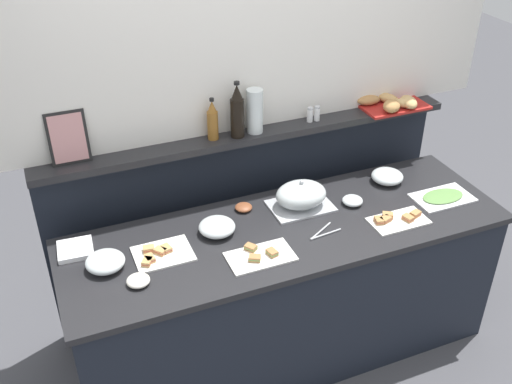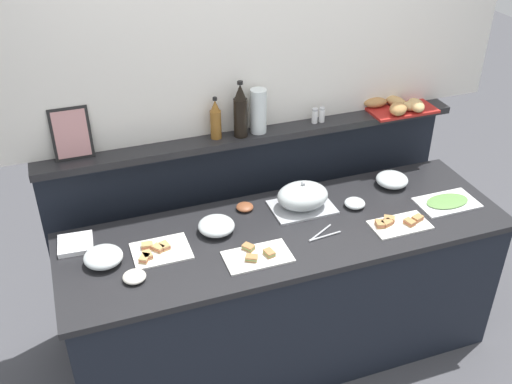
{
  "view_description": "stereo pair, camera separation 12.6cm",
  "coord_description": "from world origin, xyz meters",
  "px_view_note": "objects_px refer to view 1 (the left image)",
  "views": [
    {
      "loc": [
        -1.12,
        -2.27,
        2.71
      ],
      "look_at": [
        -0.14,
        0.1,
        1.08
      ],
      "focal_mm": 41.83,
      "sensor_mm": 36.0,
      "label": 1
    },
    {
      "loc": [
        -1.0,
        -2.32,
        2.71
      ],
      "look_at": [
        -0.14,
        0.1,
        1.08
      ],
      "focal_mm": 41.83,
      "sensor_mm": 36.0,
      "label": 2
    }
  ],
  "objects_px": {
    "cold_cuts_platter": "(443,197)",
    "serving_cloche": "(301,196)",
    "sandwich_platter_side": "(160,254)",
    "vinegar_bottle_amber": "(213,121)",
    "bread_basket": "(392,103)",
    "glass_bowl_extra": "(352,201)",
    "condiment_bowl_red": "(138,281)",
    "serving_tongs": "(323,233)",
    "salt_shaker": "(310,115)",
    "napkin_stack": "(75,250)",
    "sandwich_platter_front": "(260,256)",
    "glass_bowl_medium": "(105,262)",
    "glass_bowl_small": "(387,177)",
    "water_carafe": "(255,111)",
    "wine_bottle_dark": "(237,112)",
    "pepper_shaker": "(317,113)",
    "condiment_bowl_teal": "(244,207)",
    "sandwich_platter_rear": "(397,220)",
    "framed_picture": "(68,138)",
    "glass_bowl_large": "(217,227)"
  },
  "relations": [
    {
      "from": "cold_cuts_platter",
      "to": "serving_cloche",
      "type": "relative_size",
      "value": 0.98
    },
    {
      "from": "sandwich_platter_side",
      "to": "vinegar_bottle_amber",
      "type": "bearing_deg",
      "value": 45.64
    },
    {
      "from": "cold_cuts_platter",
      "to": "bread_basket",
      "type": "bearing_deg",
      "value": 94.38
    },
    {
      "from": "glass_bowl_extra",
      "to": "condiment_bowl_red",
      "type": "distance_m",
      "value": 1.26
    },
    {
      "from": "serving_tongs",
      "to": "condiment_bowl_red",
      "type": "bearing_deg",
      "value": -178.71
    },
    {
      "from": "salt_shaker",
      "to": "napkin_stack",
      "type": "bearing_deg",
      "value": -169.7
    },
    {
      "from": "condiment_bowl_red",
      "to": "napkin_stack",
      "type": "distance_m",
      "value": 0.42
    },
    {
      "from": "sandwich_platter_front",
      "to": "cold_cuts_platter",
      "type": "relative_size",
      "value": 0.98
    },
    {
      "from": "serving_cloche",
      "to": "glass_bowl_extra",
      "type": "xyz_separation_m",
      "value": [
        0.28,
        -0.08,
        -0.05
      ]
    },
    {
      "from": "sandwich_platter_side",
      "to": "glass_bowl_medium",
      "type": "xyz_separation_m",
      "value": [
        -0.26,
        0.01,
        0.02
      ]
    },
    {
      "from": "cold_cuts_platter",
      "to": "glass_bowl_small",
      "type": "distance_m",
      "value": 0.34
    },
    {
      "from": "serving_tongs",
      "to": "bread_basket",
      "type": "height_order",
      "value": "bread_basket"
    },
    {
      "from": "water_carafe",
      "to": "sandwich_platter_front",
      "type": "bearing_deg",
      "value": -110.17
    },
    {
      "from": "sandwich_platter_front",
      "to": "glass_bowl_extra",
      "type": "xyz_separation_m",
      "value": [
        0.65,
        0.24,
        0.01
      ]
    },
    {
      "from": "glass_bowl_extra",
      "to": "vinegar_bottle_amber",
      "type": "xyz_separation_m",
      "value": [
        -0.66,
        0.41,
        0.42
      ]
    },
    {
      "from": "wine_bottle_dark",
      "to": "salt_shaker",
      "type": "bearing_deg",
      "value": 1.91
    },
    {
      "from": "salt_shaker",
      "to": "water_carafe",
      "type": "distance_m",
      "value": 0.35
    },
    {
      "from": "glass_bowl_medium",
      "to": "condiment_bowl_red",
      "type": "height_order",
      "value": "glass_bowl_medium"
    },
    {
      "from": "vinegar_bottle_amber",
      "to": "pepper_shaker",
      "type": "relative_size",
      "value": 2.71
    },
    {
      "from": "glass_bowl_small",
      "to": "sandwich_platter_front",
      "type": "bearing_deg",
      "value": -158.99
    },
    {
      "from": "napkin_stack",
      "to": "vinegar_bottle_amber",
      "type": "bearing_deg",
      "value": 17.73
    },
    {
      "from": "glass_bowl_small",
      "to": "vinegar_bottle_amber",
      "type": "xyz_separation_m",
      "value": [
        -0.97,
        0.28,
        0.41
      ]
    },
    {
      "from": "condiment_bowl_teal",
      "to": "pepper_shaker",
      "type": "bearing_deg",
      "value": 22.66
    },
    {
      "from": "condiment_bowl_teal",
      "to": "wine_bottle_dark",
      "type": "bearing_deg",
      "value": 76.14
    },
    {
      "from": "glass_bowl_medium",
      "to": "napkin_stack",
      "type": "distance_m",
      "value": 0.22
    },
    {
      "from": "condiment_bowl_red",
      "to": "pepper_shaker",
      "type": "xyz_separation_m",
      "value": [
        1.21,
        0.61,
        0.36
      ]
    },
    {
      "from": "sandwich_platter_side",
      "to": "water_carafe",
      "type": "bearing_deg",
      "value": 33.05
    },
    {
      "from": "sandwich_platter_front",
      "to": "glass_bowl_small",
      "type": "xyz_separation_m",
      "value": [
        0.96,
        0.37,
        0.02
      ]
    },
    {
      "from": "napkin_stack",
      "to": "bread_basket",
      "type": "xyz_separation_m",
      "value": [
        1.94,
        0.23,
        0.36
      ]
    },
    {
      "from": "cold_cuts_platter",
      "to": "condiment_bowl_red",
      "type": "distance_m",
      "value": 1.75
    },
    {
      "from": "cold_cuts_platter",
      "to": "wine_bottle_dark",
      "type": "distance_m",
      "value": 1.25
    },
    {
      "from": "cold_cuts_platter",
      "to": "water_carafe",
      "type": "xyz_separation_m",
      "value": [
        -0.92,
        0.55,
        0.46
      ]
    },
    {
      "from": "sandwich_platter_front",
      "to": "napkin_stack",
      "type": "distance_m",
      "value": 0.91
    },
    {
      "from": "sandwich_platter_rear",
      "to": "framed_picture",
      "type": "distance_m",
      "value": 1.74
    },
    {
      "from": "sandwich_platter_rear",
      "to": "serving_cloche",
      "type": "distance_m",
      "value": 0.53
    },
    {
      "from": "serving_tongs",
      "to": "pepper_shaker",
      "type": "height_order",
      "value": "pepper_shaker"
    },
    {
      "from": "serving_cloche",
      "to": "salt_shaker",
      "type": "relative_size",
      "value": 3.91
    },
    {
      "from": "salt_shaker",
      "to": "framed_picture",
      "type": "distance_m",
      "value": 1.33
    },
    {
      "from": "serving_tongs",
      "to": "glass_bowl_medium",
      "type": "bearing_deg",
      "value": 172.13
    },
    {
      "from": "sandwich_platter_front",
      "to": "bread_basket",
      "type": "distance_m",
      "value": 1.33
    },
    {
      "from": "pepper_shaker",
      "to": "water_carafe",
      "type": "distance_m",
      "value": 0.39
    },
    {
      "from": "sandwich_platter_front",
      "to": "serving_cloche",
      "type": "height_order",
      "value": "serving_cloche"
    },
    {
      "from": "cold_cuts_platter",
      "to": "vinegar_bottle_amber",
      "type": "height_order",
      "value": "vinegar_bottle_amber"
    },
    {
      "from": "serving_tongs",
      "to": "napkin_stack",
      "type": "bearing_deg",
      "value": 164.51
    },
    {
      "from": "sandwich_platter_front",
      "to": "serving_cloche",
      "type": "distance_m",
      "value": 0.5
    },
    {
      "from": "glass_bowl_extra",
      "to": "bread_basket",
      "type": "height_order",
      "value": "bread_basket"
    },
    {
      "from": "glass_bowl_medium",
      "to": "water_carafe",
      "type": "relative_size",
      "value": 0.76
    },
    {
      "from": "glass_bowl_large",
      "to": "sandwich_platter_side",
      "type": "bearing_deg",
      "value": -167.48
    },
    {
      "from": "glass_bowl_small",
      "to": "vinegar_bottle_amber",
      "type": "relative_size",
      "value": 0.79
    },
    {
      "from": "glass_bowl_medium",
      "to": "condiment_bowl_red",
      "type": "xyz_separation_m",
      "value": [
        0.12,
        -0.17,
        -0.01
      ]
    }
  ]
}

